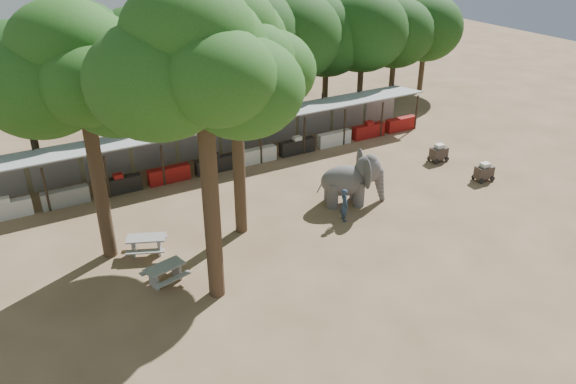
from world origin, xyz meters
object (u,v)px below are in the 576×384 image
handler (344,205)px  picnic_table_far (147,243)px  picnic_table_near (165,272)px  yard_tree_center (196,65)px  cart_front (484,172)px  elephant (353,179)px  cart_back (439,153)px  yard_tree_back (229,51)px  yard_tree_left (76,73)px

handler → picnic_table_far: bearing=92.8°
picnic_table_far → handler: bearing=11.7°
picnic_table_near → yard_tree_center: bearing=-61.0°
picnic_table_near → cart_front: bearing=-11.6°
elephant → cart_back: size_ratio=3.20×
yard_tree_back → elephant: yard_tree_back is taller
yard_tree_left → cart_back: yard_tree_left is taller
elephant → cart_front: size_ratio=3.14×
cart_back → yard_tree_left: bearing=-178.1°
cart_front → cart_back: bearing=100.2°
yard_tree_back → picnic_table_near: (-4.41, -2.45, -8.02)m
handler → picnic_table_far: size_ratio=0.80×
yard_tree_left → elephant: yard_tree_left is taller
cart_front → cart_back: 3.35m
handler → picnic_table_far: handler is taller
handler → cart_back: bearing=-56.7°
cart_back → picnic_table_far: bearing=-175.2°
yard_tree_center → elephant: size_ratio=3.32×
picnic_table_far → elephant: bearing=20.2°
yard_tree_back → yard_tree_center: bearing=-126.9°
yard_tree_back → yard_tree_left: bearing=170.5°
yard_tree_left → yard_tree_center: bearing=-59.0°
picnic_table_far → yard_tree_left: bearing=173.3°
yard_tree_left → cart_front: (20.51, -2.97, -7.67)m
elephant → handler: elephant is taller
picnic_table_near → picnic_table_far: (0.01, 2.52, 0.02)m
yard_tree_left → yard_tree_back: yard_tree_back is taller
yard_tree_center → cart_back: bearing=17.3°
yard_tree_back → elephant: bearing=-4.2°
elephant → picnic_table_near: bearing=-148.2°
yard_tree_left → picnic_table_near: yard_tree_left is taller
yard_tree_left → handler: yard_tree_left is taller
yard_tree_back → picnic_table_near: bearing=-151.0°
cart_front → picnic_table_near: bearing=-173.3°
yard_tree_left → cart_back: bearing=1.0°
handler → picnic_table_far: 9.56m
picnic_table_far → picnic_table_near: bearing=-67.1°
cart_front → yard_tree_center: bearing=-168.1°
yard_tree_back → picnic_table_far: yard_tree_back is taller
yard_tree_center → yard_tree_back: 5.04m
yard_tree_center → picnic_table_near: yard_tree_center is taller
yard_tree_left → elephant: 14.24m
picnic_table_far → cart_back: (18.61, 1.29, -0.01)m
yard_tree_left → handler: 13.50m
yard_tree_back → cart_back: yard_tree_back is taller
yard_tree_back → picnic_table_near: yard_tree_back is taller
yard_tree_left → picnic_table_far: size_ratio=5.16×
handler → picnic_table_near: bearing=108.1°
yard_tree_left → picnic_table_far: 7.87m
yard_tree_back → picnic_table_near: 9.47m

